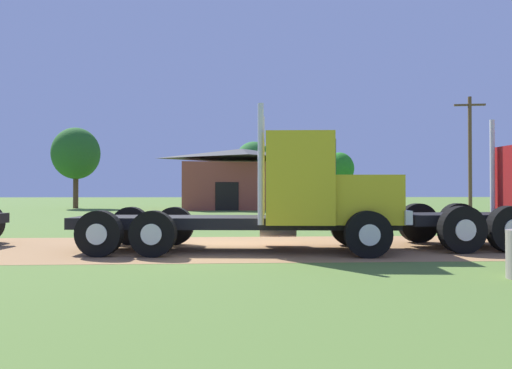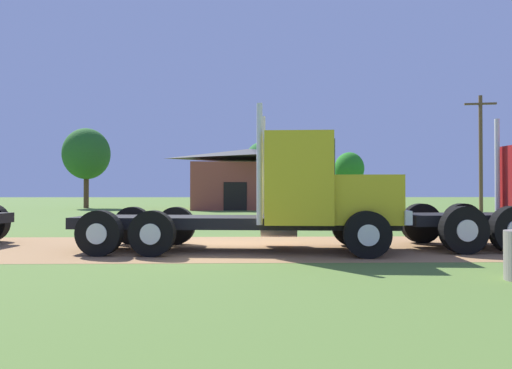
% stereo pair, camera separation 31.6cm
% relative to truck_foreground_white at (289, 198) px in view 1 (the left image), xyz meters
% --- Properties ---
extents(ground_plane, '(200.00, 200.00, 0.00)m').
position_rel_truck_foreground_white_xyz_m(ground_plane, '(-2.36, 0.78, -1.33)').
color(ground_plane, '#547230').
extents(dirt_track, '(120.00, 5.54, 0.01)m').
position_rel_truck_foreground_white_xyz_m(dirt_track, '(-2.36, 0.78, -1.32)').
color(dirt_track, '#9D7347').
rests_on(dirt_track, ground_plane).
extents(truck_foreground_white, '(8.32, 3.30, 3.57)m').
position_rel_truck_foreground_white_xyz_m(truck_foreground_white, '(0.00, 0.00, 0.00)').
color(truck_foreground_white, black).
rests_on(truck_foreground_white, ground_plane).
extents(shed_building, '(10.86, 8.09, 5.12)m').
position_rel_truck_foreground_white_xyz_m(shed_building, '(-0.60, 27.48, 1.13)').
color(shed_building, brown).
rests_on(shed_building, ground_plane).
extents(utility_pole_near, '(2.19, 0.49, 8.40)m').
position_rel_truck_foreground_white_xyz_m(utility_pole_near, '(15.89, 20.98, 3.13)').
color(utility_pole_near, brown).
rests_on(utility_pole_near, ground_plane).
extents(tree_left, '(4.10, 4.10, 7.07)m').
position_rel_truck_foreground_white_xyz_m(tree_left, '(-15.10, 29.37, 3.46)').
color(tree_left, '#513823').
rests_on(tree_left, ground_plane).
extents(tree_mid, '(4.33, 4.33, 7.17)m').
position_rel_truck_foreground_white_xyz_m(tree_mid, '(1.04, 40.89, 3.44)').
color(tree_mid, '#513823').
rests_on(tree_mid, ground_plane).
extents(tree_right, '(3.30, 3.30, 5.85)m').
position_rel_truck_foreground_white_xyz_m(tree_right, '(10.61, 39.42, 2.67)').
color(tree_right, '#513823').
rests_on(tree_right, ground_plane).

